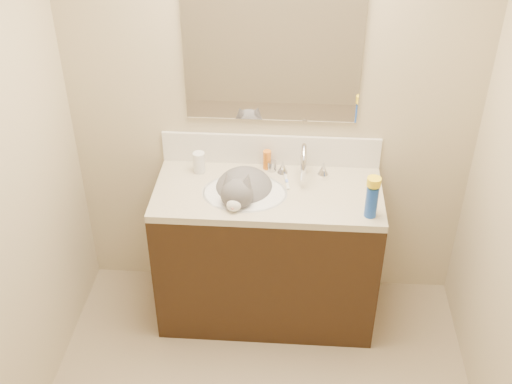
# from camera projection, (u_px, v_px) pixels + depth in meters

# --- Properties ---
(room_shell) EXTENTS (2.24, 2.54, 2.52)m
(room_shell) POSITION_uv_depth(u_px,v_px,m) (255.00, 200.00, 2.21)
(room_shell) COLOR #C0B08E
(room_shell) RESTS_ON ground
(vanity_cabinet) EXTENTS (1.20, 0.55, 0.82)m
(vanity_cabinet) POSITION_uv_depth(u_px,v_px,m) (267.00, 256.00, 3.62)
(vanity_cabinet) COLOR black
(vanity_cabinet) RESTS_ON ground
(counter_slab) EXTENTS (1.20, 0.55, 0.04)m
(counter_slab) POSITION_uv_depth(u_px,v_px,m) (268.00, 193.00, 3.38)
(counter_slab) COLOR #C2B698
(counter_slab) RESTS_ON vanity_cabinet
(basin) EXTENTS (0.45, 0.36, 0.14)m
(basin) POSITION_uv_depth(u_px,v_px,m) (245.00, 203.00, 3.39)
(basin) COLOR white
(basin) RESTS_ON vanity_cabinet
(faucet) EXTENTS (0.28, 0.20, 0.21)m
(faucet) POSITION_uv_depth(u_px,v_px,m) (303.00, 164.00, 3.42)
(faucet) COLOR silver
(faucet) RESTS_ON counter_slab
(cat) EXTENTS (0.36, 0.46, 0.34)m
(cat) POSITION_uv_depth(u_px,v_px,m) (243.00, 192.00, 3.38)
(cat) COLOR #555255
(cat) RESTS_ON basin
(backsplash) EXTENTS (1.20, 0.02, 0.18)m
(backsplash) POSITION_uv_depth(u_px,v_px,m) (271.00, 150.00, 3.53)
(backsplash) COLOR silver
(backsplash) RESTS_ON counter_slab
(mirror) EXTENTS (0.90, 0.02, 0.80)m
(mirror) POSITION_uv_depth(u_px,v_px,m) (272.00, 48.00, 3.19)
(mirror) COLOR white
(mirror) RESTS_ON room_shell
(pill_bottle) EXTENTS (0.08, 0.08, 0.12)m
(pill_bottle) POSITION_uv_depth(u_px,v_px,m) (199.00, 162.00, 3.48)
(pill_bottle) COLOR silver
(pill_bottle) RESTS_ON counter_slab
(pill_label) EXTENTS (0.07, 0.07, 0.04)m
(pill_label) POSITION_uv_depth(u_px,v_px,m) (199.00, 165.00, 3.49)
(pill_label) COLOR gold
(pill_label) RESTS_ON pill_bottle
(silver_jar) EXTENTS (0.06, 0.06, 0.06)m
(silver_jar) POSITION_uv_depth(u_px,v_px,m) (272.00, 166.00, 3.51)
(silver_jar) COLOR #B7B7BC
(silver_jar) RESTS_ON counter_slab
(amber_bottle) EXTENTS (0.06, 0.06, 0.11)m
(amber_bottle) POSITION_uv_depth(u_px,v_px,m) (267.00, 160.00, 3.51)
(amber_bottle) COLOR orange
(amber_bottle) RESTS_ON counter_slab
(toothbrush) EXTENTS (0.04, 0.14, 0.01)m
(toothbrush) POSITION_uv_depth(u_px,v_px,m) (287.00, 182.00, 3.42)
(toothbrush) COLOR silver
(toothbrush) RESTS_ON counter_slab
(toothbrush_head) EXTENTS (0.02, 0.03, 0.01)m
(toothbrush_head) POSITION_uv_depth(u_px,v_px,m) (287.00, 182.00, 3.42)
(toothbrush_head) COLOR #6E8BEB
(toothbrush_head) RESTS_ON counter_slab
(spray_can) EXTENTS (0.07, 0.07, 0.17)m
(spray_can) POSITION_uv_depth(u_px,v_px,m) (371.00, 202.00, 3.13)
(spray_can) COLOR #1945AF
(spray_can) RESTS_ON counter_slab
(spray_cap) EXTENTS (0.08, 0.08, 0.04)m
(spray_cap) POSITION_uv_depth(u_px,v_px,m) (374.00, 182.00, 3.07)
(spray_cap) COLOR yellow
(spray_cap) RESTS_ON spray_can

